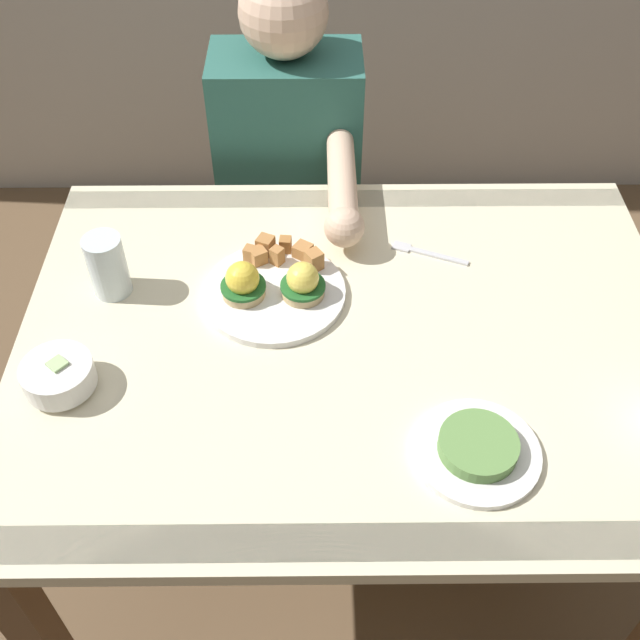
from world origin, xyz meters
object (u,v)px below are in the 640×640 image
Objects in this scene: diner_person at (290,178)px; fruit_bowl at (59,376)px; fork at (425,253)px; side_plate at (477,449)px; water_glass_near at (108,269)px; dining_table at (350,373)px; eggs_benedict_plate at (274,285)px.

fruit_bowl is at bearing -117.07° from diner_person.
side_plate is at bearing -86.28° from fork.
dining_table is at bearing -15.06° from water_glass_near.
eggs_benedict_plate is at bearing -159.07° from fork.
fruit_bowl is at bearing -100.24° from water_glass_near.
diner_person is (0.37, 0.72, -0.12)m from fruit_bowl.
dining_table is 9.67× the size of water_glass_near.
fork is at bearing 9.33° from water_glass_near.
diner_person is (-0.31, 0.85, -0.10)m from side_plate.
fruit_bowl is at bearing -152.57° from fork.
eggs_benedict_plate is at bearing 132.35° from side_plate.
diner_person reaches higher than dining_table.
diner_person is at bearing 62.93° from fruit_bowl.
fruit_bowl is at bearing -147.55° from eggs_benedict_plate.
eggs_benedict_plate is at bearing -92.13° from diner_person.
eggs_benedict_plate is 0.51m from diner_person.
water_glass_near is at bearing -170.67° from fork.
water_glass_near is (-0.30, 0.01, 0.03)m from eggs_benedict_plate.
fruit_bowl is (-0.35, -0.22, 0.01)m from eggs_benedict_plate.
fork is at bearing 93.72° from side_plate.
water_glass_near is 0.62× the size of side_plate.
dining_table is at bearing -36.56° from eggs_benedict_plate.
dining_table is 0.49m from water_glass_near.
fruit_bowl is 0.73m from fork.
dining_table is 7.98× the size of fork.
side_plate reaches higher than fork.
fork is 0.61m from water_glass_near.
dining_table is 10.00× the size of fruit_bowl.
eggs_benedict_plate is 1.80× the size of fork.
water_glass_near reaches higher than fruit_bowl.
diner_person is at bearing 56.06° from water_glass_near.
fruit_bowl is 0.97× the size of water_glass_near.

